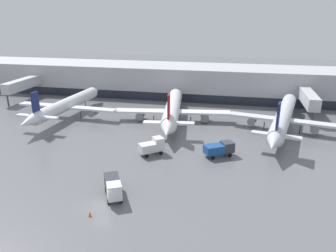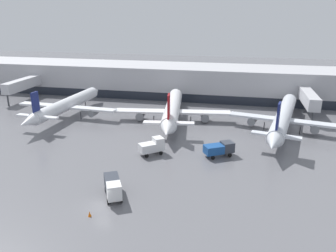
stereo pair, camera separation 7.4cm
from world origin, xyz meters
name	(u,v)px [view 1 (the left image)]	position (x,y,z in m)	size (l,w,h in m)	color
ground_plane	(103,206)	(0.00, 0.00, 0.00)	(320.00, 320.00, 0.00)	slate
terminal_building	(183,81)	(-0.05, 61.85, 4.50)	(160.00, 30.64, 9.00)	#B2B2B7
parked_jet_0	(283,117)	(25.87, 34.96, 3.02)	(22.54, 37.40, 9.29)	silver
parked_jet_1	(66,105)	(-23.55, 34.20, 3.08)	(25.12, 32.55, 8.61)	silver
parked_jet_2	(172,109)	(1.75, 36.70, 2.78)	(26.82, 34.65, 8.98)	white
service_truck_0	(219,148)	(13.67, 19.00, 1.45)	(5.52, 4.42, 2.46)	#19478C
service_truck_1	(152,146)	(2.08, 17.29, 1.59)	(4.61, 4.25, 2.98)	silver
service_truck_2	(113,186)	(0.49, 2.39, 1.62)	(4.08, 5.45, 2.76)	#2D333D
traffic_cone_1	(90,214)	(-0.69, -2.53, 0.35)	(0.42, 0.42, 0.69)	orange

